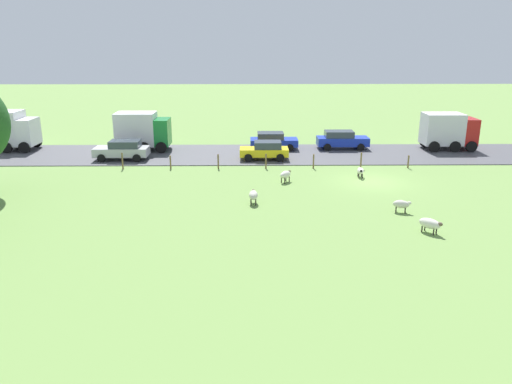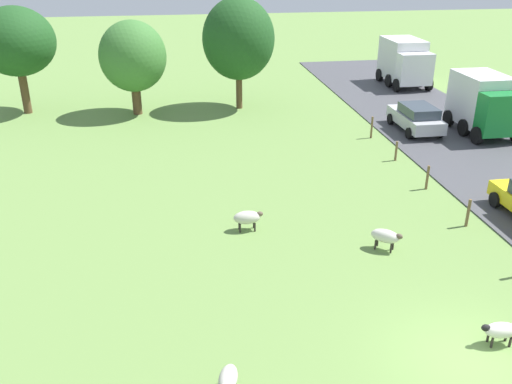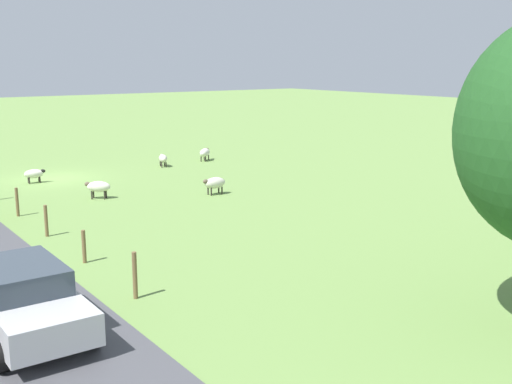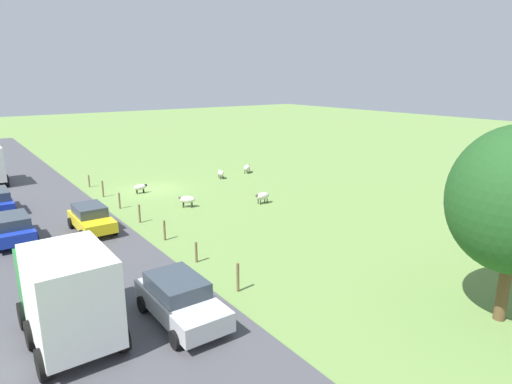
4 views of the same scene
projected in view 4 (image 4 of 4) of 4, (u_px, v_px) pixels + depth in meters
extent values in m
plane|color=#6B8E47|center=(152.00, 189.00, 34.70)|extent=(160.00, 160.00, 0.00)
cube|color=#47474C|center=(31.00, 208.00, 29.80)|extent=(8.00, 80.00, 0.06)
ellipsoid|color=beige|center=(263.00, 196.00, 30.72)|extent=(1.05, 0.53, 0.52)
ellipsoid|color=brown|center=(257.00, 195.00, 30.42)|extent=(0.26, 0.18, 0.20)
cylinder|color=#2D2823|center=(260.00, 202.00, 30.54)|extent=(0.07, 0.07, 0.35)
cylinder|color=#2D2823|center=(258.00, 201.00, 30.77)|extent=(0.07, 0.07, 0.35)
cylinder|color=#2D2823|center=(267.00, 201.00, 30.86)|extent=(0.07, 0.07, 0.35)
cylinder|color=#2D2823|center=(265.00, 200.00, 31.09)|extent=(0.07, 0.07, 0.35)
ellipsoid|color=silver|center=(140.00, 187.00, 33.43)|extent=(0.98, 0.54, 0.45)
ellipsoid|color=black|center=(146.00, 185.00, 33.62)|extent=(0.28, 0.21, 0.20)
cylinder|color=#2D2823|center=(143.00, 191.00, 33.74)|extent=(0.07, 0.07, 0.31)
cylinder|color=#2D2823|center=(144.00, 191.00, 33.53)|extent=(0.07, 0.07, 0.31)
cylinder|color=#2D2823|center=(136.00, 191.00, 33.49)|extent=(0.07, 0.07, 0.31)
cylinder|color=#2D2823|center=(137.00, 192.00, 33.28)|extent=(0.07, 0.07, 0.31)
ellipsoid|color=silver|center=(187.00, 199.00, 29.83)|extent=(1.13, 1.02, 0.49)
ellipsoid|color=brown|center=(180.00, 198.00, 29.81)|extent=(0.32, 0.30, 0.20)
cylinder|color=#2D2823|center=(183.00, 205.00, 29.80)|extent=(0.07, 0.07, 0.37)
cylinder|color=#2D2823|center=(184.00, 204.00, 30.06)|extent=(0.07, 0.07, 0.37)
cylinder|color=#2D2823|center=(191.00, 205.00, 29.78)|extent=(0.07, 0.07, 0.37)
cylinder|color=#2D2823|center=(192.00, 204.00, 30.05)|extent=(0.07, 0.07, 0.37)
ellipsoid|color=beige|center=(221.00, 173.00, 38.26)|extent=(0.71, 1.01, 0.45)
ellipsoid|color=silver|center=(220.00, 171.00, 38.63)|extent=(0.25, 0.30, 0.20)
cylinder|color=#2D2823|center=(219.00, 176.00, 38.54)|extent=(0.07, 0.07, 0.33)
cylinder|color=#2D2823|center=(222.00, 176.00, 38.61)|extent=(0.07, 0.07, 0.33)
cylinder|color=#2D2823|center=(220.00, 177.00, 38.07)|extent=(0.07, 0.07, 0.33)
cylinder|color=#2D2823|center=(223.00, 177.00, 38.15)|extent=(0.07, 0.07, 0.33)
ellipsoid|color=silver|center=(247.00, 168.00, 40.46)|extent=(1.21, 1.16, 0.52)
ellipsoid|color=brown|center=(248.00, 165.00, 40.95)|extent=(0.31, 0.31, 0.20)
cylinder|color=#2D2823|center=(246.00, 171.00, 40.88)|extent=(0.07, 0.07, 0.31)
cylinder|color=#2D2823|center=(249.00, 171.00, 40.82)|extent=(0.07, 0.07, 0.31)
cylinder|color=#2D2823|center=(245.00, 172.00, 40.27)|extent=(0.07, 0.07, 0.31)
cylinder|color=#2D2823|center=(248.00, 172.00, 40.22)|extent=(0.07, 0.07, 0.31)
cylinder|color=brown|center=(504.00, 287.00, 15.85)|extent=(0.41, 0.41, 2.60)
cylinder|color=brown|center=(89.00, 181.00, 35.27)|extent=(0.12, 0.12, 1.01)
cylinder|color=brown|center=(103.00, 189.00, 32.39)|extent=(0.12, 0.12, 1.23)
cylinder|color=brown|center=(119.00, 201.00, 29.55)|extent=(0.12, 0.12, 1.10)
cylinder|color=brown|center=(140.00, 214.00, 26.68)|extent=(0.12, 0.12, 1.15)
cylinder|color=brown|center=(164.00, 230.00, 23.83)|extent=(0.12, 0.12, 1.13)
cylinder|color=brown|center=(196.00, 252.00, 20.99)|extent=(0.12, 0.12, 1.03)
cylinder|color=brown|center=(238.00, 277.00, 18.10)|extent=(0.12, 0.12, 1.26)
cylinder|color=black|center=(1.00, 174.00, 37.84)|extent=(0.30, 0.96, 0.96)
cylinder|color=black|center=(4.00, 177.00, 36.72)|extent=(0.30, 0.96, 0.96)
cylinder|color=black|center=(6.00, 181.00, 35.28)|extent=(0.30, 0.96, 0.96)
cube|color=#197F33|center=(56.00, 277.00, 15.77)|extent=(2.36, 1.20, 2.30)
cube|color=silver|center=(71.00, 295.00, 13.89)|extent=(2.36, 3.40, 2.85)
cylinder|color=black|center=(24.00, 315.00, 15.40)|extent=(0.30, 0.96, 0.96)
cylinder|color=black|center=(92.00, 296.00, 16.72)|extent=(0.30, 0.96, 0.96)
cylinder|color=black|center=(31.00, 334.00, 14.26)|extent=(0.30, 0.96, 0.96)
cylinder|color=black|center=(104.00, 312.00, 15.58)|extent=(0.30, 0.96, 0.96)
cylinder|color=black|center=(42.00, 364.00, 12.79)|extent=(0.30, 0.96, 0.96)
cylinder|color=black|center=(122.00, 337.00, 14.11)|extent=(0.30, 0.96, 0.96)
cube|color=yellow|center=(92.00, 221.00, 25.00)|extent=(1.73, 3.94, 0.61)
cube|color=#333D47|center=(89.00, 210.00, 25.08)|extent=(1.53, 2.17, 0.56)
cylinder|color=black|center=(115.00, 229.00, 24.56)|extent=(0.22, 0.64, 0.64)
cylinder|color=black|center=(83.00, 235.00, 23.58)|extent=(0.22, 0.64, 0.64)
cylinder|color=black|center=(101.00, 218.00, 26.57)|extent=(0.22, 0.64, 0.64)
cylinder|color=black|center=(71.00, 223.00, 25.60)|extent=(0.22, 0.64, 0.64)
cube|color=#1933B2|center=(11.00, 230.00, 23.56)|extent=(1.89, 4.19, 0.62)
cube|color=#333D47|center=(11.00, 221.00, 23.16)|extent=(1.66, 2.31, 0.56)
cylinder|color=black|center=(27.00, 225.00, 25.24)|extent=(0.22, 0.64, 0.64)
cylinder|color=black|center=(36.00, 239.00, 23.10)|extent=(0.22, 0.64, 0.64)
cylinder|color=black|center=(8.00, 201.00, 30.06)|extent=(0.22, 0.64, 0.64)
cylinder|color=black|center=(15.00, 212.00, 27.74)|extent=(0.22, 0.64, 0.64)
cube|color=#B7B7BC|center=(182.00, 304.00, 15.80)|extent=(1.87, 4.34, 0.69)
cube|color=#333D47|center=(177.00, 285.00, 15.90)|extent=(1.64, 2.39, 0.56)
cylinder|color=black|center=(224.00, 321.00, 15.31)|extent=(0.22, 0.64, 0.64)
cylinder|color=black|center=(175.00, 339.00, 14.26)|extent=(0.22, 0.64, 0.64)
cylinder|color=black|center=(187.00, 290.00, 17.52)|extent=(0.22, 0.64, 0.64)
cylinder|color=black|center=(143.00, 304.00, 16.47)|extent=(0.22, 0.64, 0.64)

